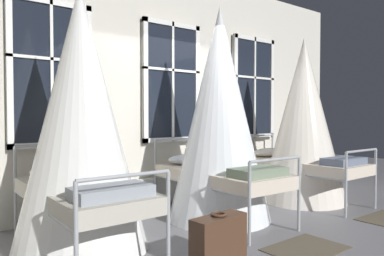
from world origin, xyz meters
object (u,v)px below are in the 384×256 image
cot_third (303,122)px  suitcase_dark (219,240)px  cot_first (81,123)px  cot_second (219,117)px

cot_third → suitcase_dark: size_ratio=4.45×
cot_first → cot_second: 1.84m
cot_second → cot_third: bearing=-90.2°
cot_second → suitcase_dark: size_ratio=4.77×
cot_third → cot_second: bearing=88.2°
cot_second → suitcase_dark: bearing=139.2°
cot_first → suitcase_dark: bearing=-143.2°
cot_first → cot_second: (1.84, 0.02, 0.06)m
cot_third → cot_first: bearing=88.9°
cot_second → suitcase_dark: cot_second is taller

